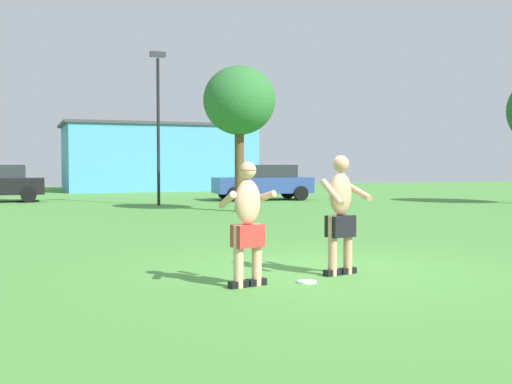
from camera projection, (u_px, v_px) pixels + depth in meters
The scene contains 8 objects.
ground_plane at pixel (325, 270), 9.53m from camera, with size 80.00×80.00×0.00m, color #4C8E3D.
player_with_cap at pixel (247, 218), 8.19m from camera, with size 0.70×0.66×1.64m.
player_in_black at pixel (341, 211), 9.07m from camera, with size 0.62×0.69×1.72m.
frisbee at pixel (307, 282), 8.50m from camera, with size 0.26×0.26×0.03m, color white.
car_blue_near_post at pixel (264, 182), 28.37m from camera, with size 4.43×2.31×1.58m.
lamp_post at pixel (158, 112), 24.56m from camera, with size 0.60×0.24×5.95m.
outbuilding_behind_lot at pixel (158, 157), 39.60m from camera, with size 11.64×6.57×4.08m.
tree_left_field at pixel (239, 102), 21.33m from camera, with size 2.43×2.43×4.92m.
Camera 1 is at (-4.30, -8.50, 1.58)m, focal length 44.45 mm.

